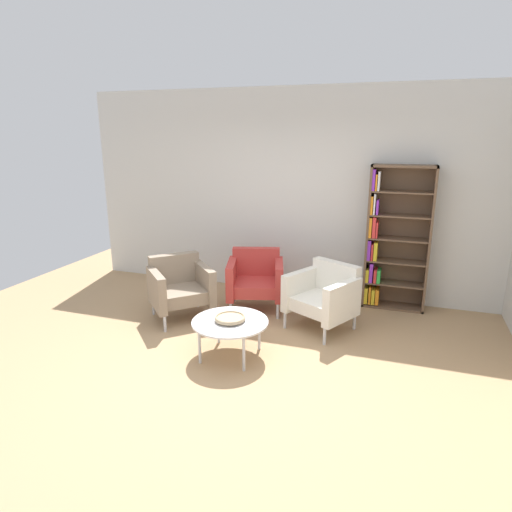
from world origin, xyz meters
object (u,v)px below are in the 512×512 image
at_px(coffee_table_low, 230,323).
at_px(decorative_bowl, 230,318).
at_px(bookshelf_tall, 392,241).
at_px(armchair_corner_red, 324,295).
at_px(armchair_by_bookshelf, 255,279).
at_px(armchair_near_window, 180,286).

relative_size(coffee_table_low, decorative_bowl, 2.50).
height_order(bookshelf_tall, armchair_corner_red, bookshelf_tall).
height_order(decorative_bowl, armchair_by_bookshelf, armchair_by_bookshelf).
bearing_deg(coffee_table_low, armchair_corner_red, 52.28).
height_order(bookshelf_tall, decorative_bowl, bookshelf_tall).
relative_size(bookshelf_tall, decorative_bowl, 5.94).
distance_m(armchair_by_bookshelf, armchair_near_window, 1.00).
xyz_separation_m(bookshelf_tall, decorative_bowl, (-1.49, -2.01, -0.47)).
xyz_separation_m(coffee_table_low, armchair_near_window, (-0.99, 0.76, 0.04)).
bearing_deg(decorative_bowl, coffee_table_low, 0.00).
distance_m(decorative_bowl, armchair_corner_red, 1.30).
relative_size(coffee_table_low, armchair_by_bookshelf, 0.93).
relative_size(armchair_corner_red, armchair_near_window, 0.98).
distance_m(coffee_table_low, decorative_bowl, 0.06).
relative_size(armchair_by_bookshelf, armchair_near_window, 0.91).
bearing_deg(armchair_by_bookshelf, coffee_table_low, -98.57).
distance_m(decorative_bowl, armchair_near_window, 1.25).
bearing_deg(coffee_table_low, decorative_bowl, 0.00).
height_order(coffee_table_low, decorative_bowl, decorative_bowl).
bearing_deg(armchair_near_window, armchair_by_bookshelf, -8.12).
relative_size(bookshelf_tall, coffee_table_low, 2.37).
distance_m(decorative_bowl, armchair_by_bookshelf, 1.36).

